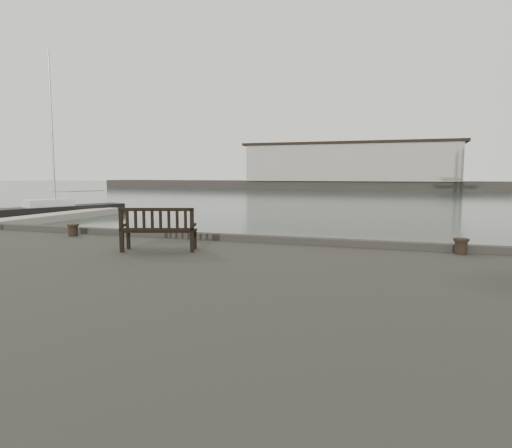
{
  "coord_description": "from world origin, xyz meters",
  "views": [
    {
      "loc": [
        5.31,
        -12.14,
        3.44
      ],
      "look_at": [
        1.34,
        -0.5,
        2.1
      ],
      "focal_mm": 32.0,
      "sensor_mm": 36.0,
      "label": 1
    }
  ],
  "objects_px": {
    "bollard_left": "(73,230)",
    "bench": "(159,237)",
    "yacht_b": "(62,212)",
    "bollard_right": "(461,246)"
  },
  "relations": [
    {
      "from": "bench",
      "to": "bollard_right",
      "type": "distance_m",
      "value": 7.27
    },
    {
      "from": "bollard_right",
      "to": "yacht_b",
      "type": "height_order",
      "value": "yacht_b"
    },
    {
      "from": "bollard_left",
      "to": "bench",
      "type": "bearing_deg",
      "value": -21.32
    },
    {
      "from": "bench",
      "to": "bollard_left",
      "type": "relative_size",
      "value": 5.26
    },
    {
      "from": "bench",
      "to": "yacht_b",
      "type": "distance_m",
      "value": 30.73
    },
    {
      "from": "bench",
      "to": "bollard_left",
      "type": "distance_m",
      "value": 4.21
    },
    {
      "from": "bollard_left",
      "to": "yacht_b",
      "type": "bearing_deg",
      "value": 132.57
    },
    {
      "from": "bench",
      "to": "bollard_left",
      "type": "height_order",
      "value": "bench"
    },
    {
      "from": "yacht_b",
      "to": "bench",
      "type": "bearing_deg",
      "value": -22.0
    },
    {
      "from": "bench",
      "to": "yacht_b",
      "type": "relative_size",
      "value": 0.14
    }
  ]
}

